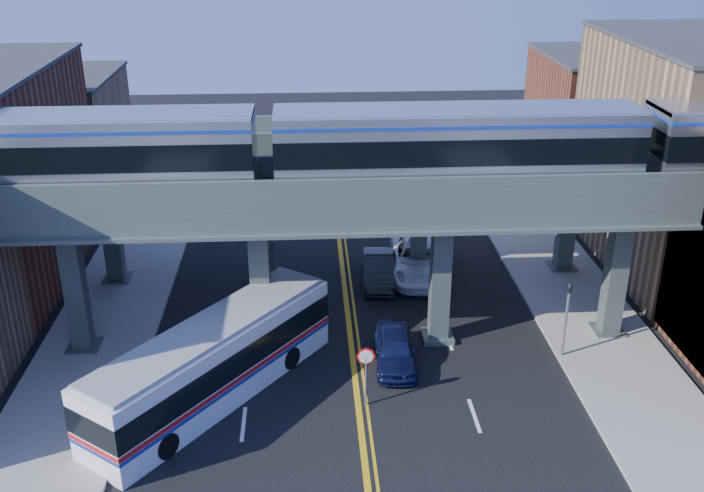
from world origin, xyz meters
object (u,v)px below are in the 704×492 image
at_px(traffic_signal, 567,312).
at_px(transit_train, 457,144).
at_px(car_lane_c, 419,260).
at_px(stop_sign, 366,367).
at_px(transit_bus, 213,362).
at_px(car_lane_d, 415,202).
at_px(car_lane_b, 378,269).
at_px(car_lane_a, 395,349).

bearing_deg(traffic_signal, transit_train, 157.32).
distance_m(traffic_signal, car_lane_c, 10.34).
height_order(stop_sign, transit_bus, transit_bus).
distance_m(transit_bus, car_lane_d, 22.30).
bearing_deg(car_lane_d, transit_bus, -125.35).
xyz_separation_m(traffic_signal, car_lane_b, (-7.39, 8.02, -1.55)).
bearing_deg(car_lane_b, stop_sign, -93.37).
bearing_deg(transit_bus, car_lane_a, -37.79).
xyz_separation_m(transit_bus, car_lane_a, (7.54, 1.97, -0.86)).
xyz_separation_m(stop_sign, transit_bus, (-6.04, 0.99, -0.17)).
bearing_deg(car_lane_d, car_lane_c, -102.76).
height_order(stop_sign, car_lane_d, stop_sign).
bearing_deg(car_lane_d, transit_train, -98.70).
height_order(transit_train, stop_sign, transit_train).
distance_m(stop_sign, car_lane_c, 12.47).
distance_m(stop_sign, traffic_signal, 9.41).
xyz_separation_m(stop_sign, car_lane_d, (4.70, 20.52, -0.83)).
relative_size(traffic_signal, car_lane_c, 0.65).
xyz_separation_m(transit_train, transit_bus, (-10.15, -4.01, -7.66)).
distance_m(stop_sign, car_lane_d, 21.07).
xyz_separation_m(transit_bus, car_lane_c, (9.80, 10.87, -0.71)).
distance_m(traffic_signal, transit_bus, 15.09).
xyz_separation_m(stop_sign, car_lane_a, (1.50, 2.96, -1.03)).
bearing_deg(transit_train, car_lane_c, 92.99).
bearing_deg(car_lane_c, transit_bus, -127.37).
bearing_deg(stop_sign, traffic_signal, 18.63).
height_order(car_lane_c, car_lane_d, car_lane_d).
height_order(transit_train, transit_bus, transit_train).
relative_size(stop_sign, car_lane_c, 0.42).
height_order(car_lane_a, car_lane_c, car_lane_c).
distance_m(traffic_signal, car_lane_d, 18.07).
xyz_separation_m(traffic_signal, transit_bus, (-14.94, -2.01, -0.71)).
distance_m(transit_train, transit_bus, 13.34).
relative_size(stop_sign, car_lane_d, 0.41).
height_order(car_lane_b, car_lane_d, car_lane_d).
xyz_separation_m(traffic_signal, car_lane_d, (-4.20, 17.52, -1.37)).
distance_m(car_lane_b, car_lane_d, 10.02).
xyz_separation_m(stop_sign, car_lane_c, (3.76, 11.86, -0.88)).
xyz_separation_m(transit_bus, car_lane_b, (7.55, 10.03, -0.85)).
xyz_separation_m(transit_train, stop_sign, (-4.11, -5.00, -7.50)).
height_order(transit_train, car_lane_b, transit_train).
relative_size(transit_train, car_lane_b, 10.34).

